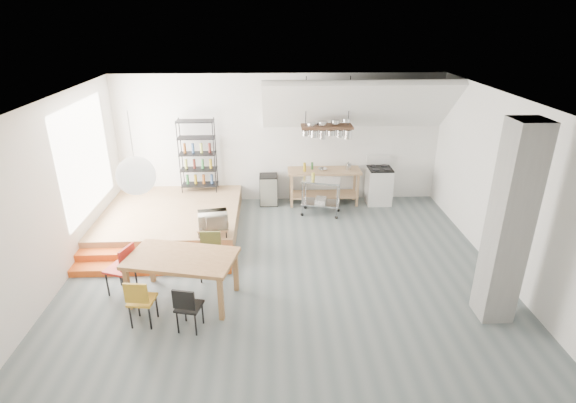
{
  "coord_description": "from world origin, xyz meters",
  "views": [
    {
      "loc": [
        -0.24,
        -7.36,
        4.54
      ],
      "look_at": [
        0.1,
        0.8,
        1.07
      ],
      "focal_mm": 28.0,
      "sensor_mm": 36.0,
      "label": 1
    }
  ],
  "objects_px": {
    "dining_table": "(182,261)",
    "mini_fridge": "(269,190)",
    "rolling_cart": "(321,192)",
    "stove": "(379,185)"
  },
  "relations": [
    {
      "from": "dining_table",
      "to": "rolling_cart",
      "type": "xyz_separation_m",
      "value": [
        2.68,
        3.4,
        -0.17
      ]
    },
    {
      "from": "dining_table",
      "to": "rolling_cart",
      "type": "distance_m",
      "value": 4.33
    },
    {
      "from": "dining_table",
      "to": "mini_fridge",
      "type": "distance_m",
      "value": 4.34
    },
    {
      "from": "dining_table",
      "to": "mini_fridge",
      "type": "bearing_deg",
      "value": 83.23
    },
    {
      "from": "stove",
      "to": "mini_fridge",
      "type": "distance_m",
      "value": 2.79
    },
    {
      "from": "rolling_cart",
      "to": "mini_fridge",
      "type": "xyz_separation_m",
      "value": [
        -1.25,
        0.68,
        -0.19
      ]
    },
    {
      "from": "dining_table",
      "to": "rolling_cart",
      "type": "bearing_deg",
      "value": 64.31
    },
    {
      "from": "rolling_cart",
      "to": "mini_fridge",
      "type": "relative_size",
      "value": 1.29
    },
    {
      "from": "rolling_cart",
      "to": "mini_fridge",
      "type": "bearing_deg",
      "value": 165.78
    },
    {
      "from": "stove",
      "to": "rolling_cart",
      "type": "height_order",
      "value": "stove"
    }
  ]
}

